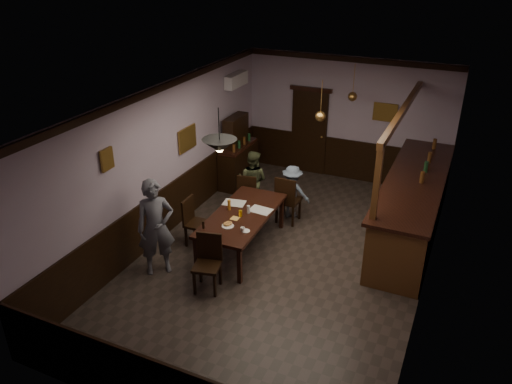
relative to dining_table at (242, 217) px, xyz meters
The scene contains 31 objects.
room 1.16m from the dining_table, ahead, with size 5.01×8.01×3.01m.
dining_table is the anchor object (origin of this frame).
chair_far_left 1.36m from the dining_table, 110.36° to the left, with size 0.48×0.48×0.95m.
chair_far_right 1.34m from the dining_table, 71.99° to the left, with size 0.47×0.47×1.05m.
chair_near 1.33m from the dining_table, 89.35° to the right, with size 0.52×0.52×0.99m.
chair_side 0.96m from the dining_table, 166.43° to the right, with size 0.43×0.43×0.96m.
person_standing 1.64m from the dining_table, 128.65° to the right, with size 0.64×0.42×1.77m, color slate.
person_seated_left 1.61m from the dining_table, 107.57° to the left, with size 0.66×0.52×1.36m, color #3E4529.
person_seated_right 1.62m from the dining_table, 75.19° to the left, with size 0.76×0.43×1.17m, color slate.
newspaper_left 0.46m from the dining_table, 134.66° to the left, with size 0.42×0.30×0.01m, color silver.
newspaper_right 0.38m from the dining_table, 44.80° to the left, with size 0.42×0.30×0.01m, color silver.
napkin 0.23m from the dining_table, 99.04° to the right, with size 0.15×0.15×0.00m, color gold.
saucer 0.65m from the dining_table, 57.91° to the right, with size 0.15×0.15×0.01m, color white.
coffee_cup 0.67m from the dining_table, 62.77° to the right, with size 0.08×0.08×0.07m, color white.
pastry_plate 0.54m from the dining_table, 92.12° to the right, with size 0.22×0.22×0.01m, color white.
pastry_ring_a 0.53m from the dining_table, 94.96° to the right, with size 0.13×0.13×0.04m, color #C68C47.
pastry_ring_b 0.48m from the dining_table, 93.68° to the right, with size 0.13×0.13×0.04m, color #C68C47.
soda_can 0.16m from the dining_table, 77.72° to the right, with size 0.07×0.07×0.12m, color yellow.
beer_glass 0.33m from the dining_table, behind, with size 0.06×0.06×0.20m, color #BF721E.
water_glass 0.19m from the dining_table, 37.19° to the left, with size 0.06×0.06×0.15m, color silver.
pepper_mill 0.86m from the dining_table, 116.69° to the right, with size 0.04×0.04×0.14m, color black.
sideboard 2.96m from the dining_table, 117.77° to the left, with size 0.46×1.28×1.69m.
bar_counter 3.47m from the dining_table, 35.50° to the left, with size 1.07×4.60×2.57m.
door_back 4.01m from the dining_table, 90.97° to the left, with size 0.90×0.06×2.10m, color black.
ac_unit 3.76m from the dining_table, 117.76° to the left, with size 0.20×0.85×0.30m.
picture_left_small 2.69m from the dining_table, 136.23° to the right, with size 0.04×0.28×0.36m.
picture_left_large 2.09m from the dining_table, 152.69° to the left, with size 0.04×0.62×0.48m.
picture_back 4.50m from the dining_table, 66.59° to the left, with size 0.55×0.04×0.42m.
pendant_iron 1.87m from the dining_table, 88.62° to the right, with size 0.56×0.56×0.73m.
pendant_brass_mid 2.43m from the dining_table, 59.18° to the left, with size 0.20×0.20×0.81m.
pendant_brass_far 3.75m from the dining_table, 70.49° to the left, with size 0.20×0.20×0.81m.
Camera 1 is at (2.78, -7.34, 5.21)m, focal length 35.00 mm.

